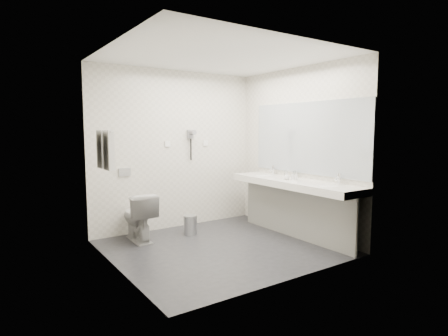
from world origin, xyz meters
TOP-DOWN VIEW (x-y plane):
  - floor at (0.00, 0.00)m, footprint 2.80×2.80m
  - ceiling at (0.00, 0.00)m, footprint 2.80×2.80m
  - wall_back at (0.00, 1.30)m, footprint 2.80×0.00m
  - wall_front at (0.00, -1.30)m, footprint 2.80×0.00m
  - wall_left at (-1.40, 0.00)m, footprint 0.00×2.60m
  - wall_right at (1.40, 0.00)m, footprint 0.00×2.60m
  - vanity_counter at (1.12, -0.20)m, footprint 0.55×2.20m
  - vanity_panel at (1.15, -0.20)m, footprint 0.03×2.15m
  - vanity_post_near at (1.18, -1.24)m, footprint 0.06×0.06m
  - vanity_post_far at (1.18, 0.84)m, footprint 0.06×0.06m
  - mirror at (1.39, -0.20)m, footprint 0.02×2.20m
  - basin_near at (1.12, -0.85)m, footprint 0.40×0.31m
  - basin_far at (1.12, 0.45)m, footprint 0.40×0.31m
  - faucet_near at (1.32, -0.85)m, footprint 0.04×0.04m
  - faucet_far at (1.32, 0.45)m, footprint 0.04×0.04m
  - soap_bottle_a at (1.16, -0.16)m, footprint 0.06×0.06m
  - soap_bottle_b at (1.07, -0.12)m, footprint 0.10×0.10m
  - soap_bottle_c at (1.14, -0.24)m, footprint 0.05×0.05m
  - glass_left at (1.33, -0.03)m, footprint 0.07×0.07m
  - glass_right at (1.24, 0.07)m, footprint 0.07×0.07m
  - toilet at (-0.80, 0.92)m, footprint 0.41×0.69m
  - flush_plate at (-0.85, 1.29)m, footprint 0.18×0.02m
  - pedal_bin at (-0.05, 0.76)m, footprint 0.25×0.25m
  - bin_lid at (-0.05, 0.76)m, footprint 0.20×0.20m
  - towel_rail at (-1.35, 0.55)m, footprint 0.02×0.62m
  - towel_near at (-1.34, 0.41)m, footprint 0.07×0.24m
  - towel_far at (-1.34, 0.69)m, footprint 0.07×0.24m
  - dryer_cradle at (0.25, 1.27)m, footprint 0.10×0.04m
  - dryer_barrel at (0.25, 1.20)m, footprint 0.08×0.14m
  - dryer_cord at (0.25, 1.26)m, footprint 0.02×0.02m
  - switch_plate_a at (-0.15, 1.29)m, footprint 0.09×0.02m
  - switch_plate_b at (0.55, 1.29)m, footprint 0.09×0.02m

SIDE VIEW (x-z plane):
  - floor at x=0.00m, z-range 0.00..0.00m
  - pedal_bin at x=-0.05m, z-range 0.00..0.28m
  - bin_lid at x=-0.05m, z-range 0.28..0.29m
  - toilet at x=-0.80m, z-range 0.00..0.69m
  - vanity_panel at x=1.15m, z-range 0.00..0.75m
  - vanity_post_near at x=1.18m, z-range 0.00..0.75m
  - vanity_post_far at x=1.18m, z-range 0.00..0.75m
  - vanity_counter at x=1.12m, z-range 0.75..0.85m
  - basin_near at x=1.12m, z-range 0.81..0.86m
  - basin_far at x=1.12m, z-range 0.81..0.86m
  - soap_bottle_a at x=1.16m, z-range 0.85..0.95m
  - glass_left at x=1.33m, z-range 0.85..0.95m
  - soap_bottle_b at x=1.07m, z-range 0.85..0.95m
  - glass_right at x=1.24m, z-range 0.85..0.96m
  - soap_bottle_c at x=1.14m, z-range 0.85..0.96m
  - faucet_near at x=1.32m, z-range 0.85..1.00m
  - faucet_far at x=1.32m, z-range 0.85..1.00m
  - flush_plate at x=-0.85m, z-range 0.89..1.01m
  - wall_back at x=0.00m, z-range -0.15..2.65m
  - wall_front at x=0.00m, z-range -0.15..2.65m
  - wall_left at x=-1.40m, z-range -0.05..2.55m
  - wall_right at x=1.40m, z-range -0.05..2.55m
  - dryer_cord at x=0.25m, z-range 1.07..1.43m
  - towel_near at x=-1.34m, z-range 1.09..1.57m
  - towel_far at x=-1.34m, z-range 1.09..1.57m
  - switch_plate_a at x=-0.15m, z-range 1.31..1.40m
  - switch_plate_b at x=0.55m, z-range 1.31..1.40m
  - mirror at x=1.39m, z-range 0.92..1.98m
  - dryer_cradle at x=0.25m, z-range 1.43..1.57m
  - dryer_barrel at x=0.25m, z-range 1.49..1.57m
  - towel_rail at x=-1.35m, z-range 1.54..1.56m
  - ceiling at x=0.00m, z-range 2.50..2.50m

